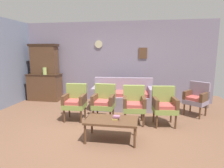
% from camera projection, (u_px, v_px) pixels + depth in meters
% --- Properties ---
extents(ground_plane, '(7.68, 7.68, 0.00)m').
position_uv_depth(ground_plane, '(100.00, 130.00, 4.09)').
color(ground_plane, brown).
extents(wall_back_with_decor, '(6.40, 0.09, 2.70)m').
position_uv_depth(wall_back_with_decor, '(116.00, 62.00, 6.41)').
color(wall_back_with_decor, gray).
rests_on(wall_back_with_decor, ground).
extents(side_cabinet, '(1.16, 0.55, 0.93)m').
position_uv_depth(side_cabinet, '(45.00, 87.00, 6.59)').
color(side_cabinet, brown).
rests_on(side_cabinet, ground).
extents(cabinet_upper_hutch, '(0.99, 0.38, 1.03)m').
position_uv_depth(cabinet_upper_hutch, '(44.00, 59.00, 6.49)').
color(cabinet_upper_hutch, brown).
rests_on(cabinet_upper_hutch, side_cabinet).
extents(vase_on_cabinet, '(0.13, 0.13, 0.24)m').
position_uv_depth(vase_on_cabinet, '(45.00, 71.00, 6.30)').
color(vase_on_cabinet, '#A9C166').
rests_on(vase_on_cabinet, side_cabinet).
extents(floral_couch, '(1.86, 0.93, 0.90)m').
position_uv_depth(floral_couch, '(123.00, 98.00, 5.65)').
color(floral_couch, gray).
rests_on(floral_couch, ground).
extents(armchair_by_doorway, '(0.54, 0.52, 0.90)m').
position_uv_depth(armchair_by_doorway, '(75.00, 100.00, 4.66)').
color(armchair_by_doorway, '#849947').
rests_on(armchair_by_doorway, ground).
extents(armchair_row_middle, '(0.54, 0.51, 0.90)m').
position_uv_depth(armchair_row_middle, '(104.00, 101.00, 4.63)').
color(armchair_row_middle, '#849947').
rests_on(armchair_row_middle, ground).
extents(armchair_near_cabinet, '(0.57, 0.54, 0.90)m').
position_uv_depth(armchair_near_cabinet, '(134.00, 103.00, 4.43)').
color(armchair_near_cabinet, '#849947').
rests_on(armchair_near_cabinet, ground).
extents(armchair_near_couch_end, '(0.57, 0.55, 0.90)m').
position_uv_depth(armchair_near_couch_end, '(164.00, 104.00, 4.33)').
color(armchair_near_couch_end, '#849947').
rests_on(armchair_near_couch_end, ground).
extents(wingback_chair_by_fireplace, '(0.71, 0.71, 0.90)m').
position_uv_depth(wingback_chair_by_fireplace, '(197.00, 97.00, 4.99)').
color(wingback_chair_by_fireplace, gray).
rests_on(wingback_chair_by_fireplace, ground).
extents(coffee_table, '(1.00, 0.56, 0.42)m').
position_uv_depth(coffee_table, '(111.00, 122.00, 3.59)').
color(coffee_table, brown).
rests_on(coffee_table, ground).
extents(book_stack_on_table, '(0.15, 0.11, 0.08)m').
position_uv_depth(book_stack_on_table, '(116.00, 118.00, 3.56)').
color(book_stack_on_table, tan).
rests_on(book_stack_on_table, coffee_table).
extents(floor_vase_by_wall, '(0.19, 0.19, 0.63)m').
position_uv_depth(floor_vase_by_wall, '(206.00, 98.00, 5.68)').
color(floor_vase_by_wall, '#5F5253').
rests_on(floor_vase_by_wall, ground).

